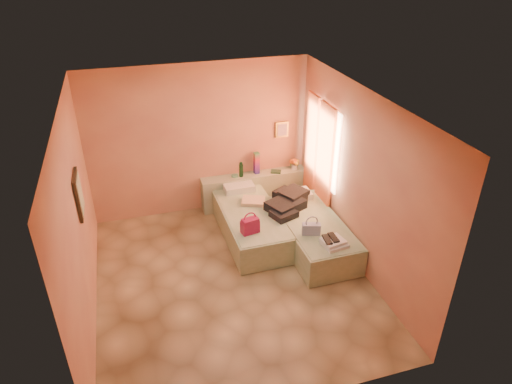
{
  "coord_description": "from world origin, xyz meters",
  "views": [
    {
      "loc": [
        -1.21,
        -5.34,
        4.59
      ],
      "look_at": [
        0.64,
        0.85,
        0.98
      ],
      "focal_mm": 32.0,
      "sensor_mm": 36.0,
      "label": 1
    }
  ],
  "objects_px": {
    "blue_handbag": "(311,229)",
    "bed_left": "(251,224)",
    "flower_vase": "(295,163)",
    "magenta_handbag": "(250,225)",
    "bed_right": "(312,234)",
    "water_bottle": "(241,170)",
    "green_book": "(276,172)",
    "towel_stack": "(335,243)",
    "headboard_ledge": "(254,189)"
  },
  "relations": [
    {
      "from": "blue_handbag",
      "to": "bed_left",
      "type": "bearing_deg",
      "value": 145.93
    },
    {
      "from": "bed_right",
      "to": "towel_stack",
      "type": "xyz_separation_m",
      "value": [
        0.05,
        -0.73,
        0.3
      ]
    },
    {
      "from": "water_bottle",
      "to": "towel_stack",
      "type": "height_order",
      "value": "water_bottle"
    },
    {
      "from": "headboard_ledge",
      "to": "bed_right",
      "type": "xyz_separation_m",
      "value": [
        0.52,
        -1.63,
        -0.08
      ]
    },
    {
      "from": "towel_stack",
      "to": "headboard_ledge",
      "type": "bearing_deg",
      "value": 103.63
    },
    {
      "from": "water_bottle",
      "to": "flower_vase",
      "type": "bearing_deg",
      "value": -0.45
    },
    {
      "from": "green_book",
      "to": "blue_handbag",
      "type": "distance_m",
      "value": 1.93
    },
    {
      "from": "magenta_handbag",
      "to": "blue_handbag",
      "type": "bearing_deg",
      "value": -30.46
    },
    {
      "from": "green_book",
      "to": "flower_vase",
      "type": "relative_size",
      "value": 0.72
    },
    {
      "from": "towel_stack",
      "to": "magenta_handbag",
      "type": "bearing_deg",
      "value": 147.75
    },
    {
      "from": "bed_right",
      "to": "water_bottle",
      "type": "relative_size",
      "value": 7.09
    },
    {
      "from": "bed_right",
      "to": "blue_handbag",
      "type": "bearing_deg",
      "value": -117.81
    },
    {
      "from": "flower_vase",
      "to": "towel_stack",
      "type": "height_order",
      "value": "flower_vase"
    },
    {
      "from": "blue_handbag",
      "to": "water_bottle",
      "type": "bearing_deg",
      "value": 125.02
    },
    {
      "from": "bed_right",
      "to": "towel_stack",
      "type": "bearing_deg",
      "value": -86.99
    },
    {
      "from": "green_book",
      "to": "flower_vase",
      "type": "distance_m",
      "value": 0.4
    },
    {
      "from": "bed_right",
      "to": "magenta_handbag",
      "type": "xyz_separation_m",
      "value": [
        -1.08,
        -0.02,
        0.38
      ]
    },
    {
      "from": "magenta_handbag",
      "to": "towel_stack",
      "type": "relative_size",
      "value": 0.8
    },
    {
      "from": "bed_left",
      "to": "bed_right",
      "type": "height_order",
      "value": "same"
    },
    {
      "from": "blue_handbag",
      "to": "bed_right",
      "type": "bearing_deg",
      "value": 80.51
    },
    {
      "from": "flower_vase",
      "to": "magenta_handbag",
      "type": "height_order",
      "value": "flower_vase"
    },
    {
      "from": "water_bottle",
      "to": "bed_right",
      "type": "bearing_deg",
      "value": -64.04
    },
    {
      "from": "magenta_handbag",
      "to": "bed_left",
      "type": "bearing_deg",
      "value": 61.83
    },
    {
      "from": "headboard_ledge",
      "to": "bed_left",
      "type": "xyz_separation_m",
      "value": [
        -0.38,
        -1.05,
        -0.08
      ]
    },
    {
      "from": "green_book",
      "to": "magenta_handbag",
      "type": "height_order",
      "value": "magenta_handbag"
    },
    {
      "from": "green_book",
      "to": "blue_handbag",
      "type": "height_order",
      "value": "blue_handbag"
    },
    {
      "from": "bed_left",
      "to": "magenta_handbag",
      "type": "distance_m",
      "value": 0.73
    },
    {
      "from": "green_book",
      "to": "bed_right",
      "type": "bearing_deg",
      "value": -62.5
    },
    {
      "from": "water_bottle",
      "to": "magenta_handbag",
      "type": "bearing_deg",
      "value": -100.23
    },
    {
      "from": "bed_right",
      "to": "water_bottle",
      "type": "xyz_separation_m",
      "value": [
        -0.79,
        1.62,
        0.54
      ]
    },
    {
      "from": "water_bottle",
      "to": "magenta_handbag",
      "type": "relative_size",
      "value": 1.01
    },
    {
      "from": "water_bottle",
      "to": "green_book",
      "type": "xyz_separation_m",
      "value": [
        0.68,
        -0.03,
        -0.13
      ]
    },
    {
      "from": "green_book",
      "to": "magenta_handbag",
      "type": "relative_size",
      "value": 0.69
    },
    {
      "from": "headboard_ledge",
      "to": "flower_vase",
      "type": "bearing_deg",
      "value": -1.51
    },
    {
      "from": "headboard_ledge",
      "to": "bed_right",
      "type": "distance_m",
      "value": 1.71
    },
    {
      "from": "bed_right",
      "to": "flower_vase",
      "type": "height_order",
      "value": "flower_vase"
    },
    {
      "from": "bed_right",
      "to": "flower_vase",
      "type": "bearing_deg",
      "value": 79.37
    },
    {
      "from": "green_book",
      "to": "magenta_handbag",
      "type": "distance_m",
      "value": 1.88
    },
    {
      "from": "magenta_handbag",
      "to": "blue_handbag",
      "type": "height_order",
      "value": "magenta_handbag"
    },
    {
      "from": "headboard_ledge",
      "to": "water_bottle",
      "type": "xyz_separation_m",
      "value": [
        -0.26,
        -0.01,
        0.47
      ]
    },
    {
      "from": "flower_vase",
      "to": "headboard_ledge",
      "type": "bearing_deg",
      "value": 178.49
    },
    {
      "from": "headboard_ledge",
      "to": "green_book",
      "type": "bearing_deg",
      "value": -5.96
    },
    {
      "from": "bed_left",
      "to": "magenta_handbag",
      "type": "bearing_deg",
      "value": -107.74
    },
    {
      "from": "water_bottle",
      "to": "green_book",
      "type": "distance_m",
      "value": 0.69
    },
    {
      "from": "bed_right",
      "to": "flower_vase",
      "type": "distance_m",
      "value": 1.72
    },
    {
      "from": "headboard_ledge",
      "to": "towel_stack",
      "type": "bearing_deg",
      "value": -76.37
    },
    {
      "from": "magenta_handbag",
      "to": "bed_right",
      "type": "bearing_deg",
      "value": -10.16
    },
    {
      "from": "green_book",
      "to": "blue_handbag",
      "type": "bearing_deg",
      "value": -68.3
    },
    {
      "from": "water_bottle",
      "to": "flower_vase",
      "type": "distance_m",
      "value": 1.07
    },
    {
      "from": "blue_handbag",
      "to": "towel_stack",
      "type": "height_order",
      "value": "blue_handbag"
    }
  ]
}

